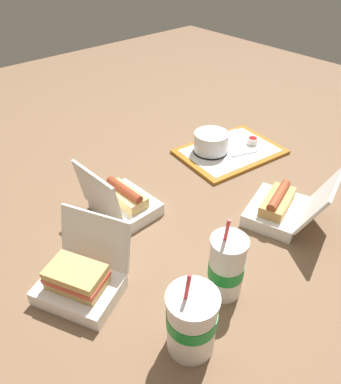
{
  "coord_description": "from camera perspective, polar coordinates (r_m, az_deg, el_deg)",
  "views": [
    {
      "loc": [
        0.64,
        0.69,
        0.73
      ],
      "look_at": [
        0.04,
        0.01,
        0.05
      ],
      "focal_mm": 35.0,
      "sensor_mm": 36.0,
      "label": 1
    }
  ],
  "objects": [
    {
      "name": "clamshell_hotdog_corner",
      "position": [
        1.12,
        -7.36,
        -1.47
      ],
      "size": [
        0.18,
        0.19,
        0.18
      ],
      "color": "white",
      "rests_on": "ground_plane"
    },
    {
      "name": "napkin_stack",
      "position": [
        1.51,
        9.74,
        8.2
      ],
      "size": [
        0.11,
        0.11,
        0.0
      ],
      "primitive_type": "cube",
      "rotation": [
        0.0,
        0.0,
        -0.13
      ],
      "color": "white",
      "rests_on": "food_tray"
    },
    {
      "name": "plastic_fork",
      "position": [
        1.41,
        11.22,
        5.79
      ],
      "size": [
        0.11,
        0.05,
        0.0
      ],
      "primitive_type": "cube",
      "rotation": [
        0.0,
        0.0,
        -0.35
      ],
      "color": "white",
      "rests_on": "food_tray"
    },
    {
      "name": "cake_container",
      "position": [
        1.39,
        6.18,
        7.44
      ],
      "size": [
        0.13,
        0.13,
        0.08
      ],
      "color": "black",
      "rests_on": "food_tray"
    },
    {
      "name": "clamshell_hotdog_front",
      "position": [
        1.14,
        16.5,
        -2.24
      ],
      "size": [
        0.25,
        0.26,
        0.18
      ],
      "color": "white",
      "rests_on": "ground_plane"
    },
    {
      "name": "soda_cup_front",
      "position": [
        0.88,
        8.51,
        -11.21
      ],
      "size": [
        0.09,
        0.09,
        0.23
      ],
      "color": "white",
      "rests_on": "ground_plane"
    },
    {
      "name": "ketchup_cup",
      "position": [
        1.48,
        12.4,
        7.66
      ],
      "size": [
        0.04,
        0.04,
        0.02
      ],
      "color": "white",
      "rests_on": "food_tray"
    },
    {
      "name": "clamshell_sandwich_center",
      "position": [
        0.92,
        -13.59,
        -12.89
      ],
      "size": [
        0.24,
        0.24,
        0.17
      ],
      "color": "white",
      "rests_on": "ground_plane"
    },
    {
      "name": "food_tray",
      "position": [
        1.43,
        9.07,
        6.08
      ],
      "size": [
        0.4,
        0.3,
        0.01
      ],
      "color": "#A56619",
      "rests_on": "ground_plane"
    },
    {
      "name": "soda_cup_back",
      "position": [
        0.78,
        3.22,
        -19.04
      ],
      "size": [
        0.11,
        0.11,
        0.22
      ],
      "color": "white",
      "rests_on": "ground_plane"
    },
    {
      "name": "ground_plane",
      "position": [
        1.19,
        0.98,
        -0.99
      ],
      "size": [
        3.2,
        3.2,
        0.0
      ],
      "primitive_type": "plane",
      "color": "brown"
    }
  ]
}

